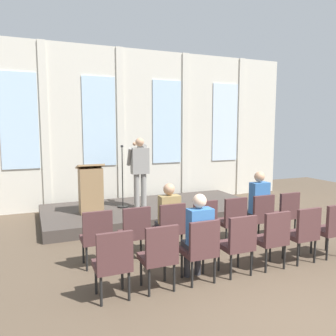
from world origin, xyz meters
name	(u,v)px	position (x,y,z in m)	size (l,w,h in m)	color
ground_plane	(307,324)	(0.00, 0.00, 0.00)	(17.41, 17.41, 0.00)	brown
rear_partition	(135,127)	(0.03, 6.69, 2.23)	(10.11, 0.14, 4.44)	beige
stage_platform	(152,210)	(0.00, 5.16, 0.13)	(5.35, 2.47, 0.25)	#3F3833
speaker	(140,167)	(-0.35, 5.10, 1.26)	(0.52, 0.69, 1.73)	gray
mic_stand	(123,194)	(-0.73, 5.30, 0.59)	(0.28, 0.28, 1.55)	black
lectern	(91,189)	(-1.55, 5.05, 0.80)	(0.60, 0.48, 1.16)	#93724C
chair_r0_c0	(97,235)	(-1.90, 2.50, 0.53)	(0.46, 0.44, 0.94)	black
chair_r0_c1	(135,230)	(-1.27, 2.50, 0.53)	(0.46, 0.44, 0.94)	black
chair_r0_c2	(170,226)	(-0.63, 2.50, 0.53)	(0.46, 0.44, 0.94)	black
audience_r0_c2	(168,215)	(-0.63, 2.59, 0.71)	(0.36, 0.39, 1.27)	#2D2D33
chair_r0_c3	(202,222)	(0.00, 2.50, 0.53)	(0.46, 0.44, 0.94)	black
chair_r0_c4	(232,218)	(0.63, 2.50, 0.53)	(0.46, 0.44, 0.94)	black
chair_r0_c5	(260,215)	(1.27, 2.50, 0.53)	(0.46, 0.44, 0.94)	black
audience_r0_c5	(258,203)	(1.27, 2.58, 0.76)	(0.36, 0.39, 1.38)	#2D2D33
chair_r0_c6	(285,212)	(1.90, 2.50, 0.53)	(0.46, 0.44, 0.94)	black
chair_r1_c0	(113,260)	(-1.90, 1.38, 0.53)	(0.46, 0.44, 0.94)	black
chair_r1_c1	(159,253)	(-1.27, 1.38, 0.53)	(0.46, 0.44, 0.94)	black
chair_r1_c2	(201,247)	(-0.63, 1.38, 0.53)	(0.46, 0.44, 0.94)	black
audience_r1_c2	(198,233)	(-0.63, 1.46, 0.72)	(0.36, 0.39, 1.30)	#2D2D33
chair_r1_c3	(238,241)	(0.00, 1.38, 0.53)	(0.46, 0.44, 0.94)	black
chair_r1_c4	(272,236)	(0.63, 1.38, 0.53)	(0.46, 0.44, 0.94)	black
chair_r1_c5	(303,231)	(1.27, 1.38, 0.53)	(0.46, 0.44, 0.94)	black
chair_r1_c6	(331,227)	(1.90, 1.38, 0.53)	(0.46, 0.44, 0.94)	black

